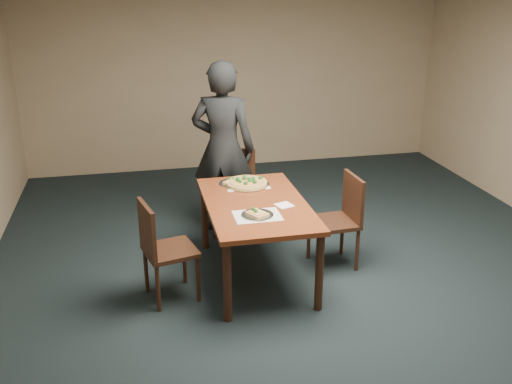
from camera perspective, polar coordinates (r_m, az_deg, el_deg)
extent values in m
plane|color=black|center=(5.11, 6.64, -10.90)|extent=(8.00, 8.00, 0.00)
plane|color=tan|center=(8.32, -1.99, 11.99)|extent=(6.00, 0.00, 6.00)
cube|color=#5D2712|center=(5.18, 0.00, -1.27)|extent=(0.90, 1.50, 0.04)
cylinder|color=black|center=(4.66, -2.89, -9.06)|extent=(0.07, 0.07, 0.70)
cylinder|color=black|center=(5.89, -5.17, -2.49)|extent=(0.07, 0.07, 0.70)
cylinder|color=black|center=(4.83, 6.35, -8.02)|extent=(0.07, 0.07, 0.70)
cylinder|color=black|center=(6.02, 2.21, -1.86)|extent=(0.07, 0.07, 0.70)
cube|color=black|center=(6.21, -2.26, -0.19)|extent=(0.54, 0.54, 0.04)
cylinder|color=black|center=(6.17, -4.17, -2.74)|extent=(0.04, 0.04, 0.43)
cylinder|color=black|center=(6.49, -3.51, -1.49)|extent=(0.04, 0.04, 0.43)
cylinder|color=black|center=(6.11, -0.86, -2.94)|extent=(0.04, 0.04, 0.43)
cylinder|color=black|center=(6.43, -0.37, -1.66)|extent=(0.04, 0.04, 0.43)
cube|color=black|center=(6.30, -1.98, 2.46)|extent=(0.41, 0.18, 0.44)
cube|color=black|center=(5.00, -8.56, -5.82)|extent=(0.51, 0.51, 0.04)
cylinder|color=black|center=(5.01, -5.80, -8.68)|extent=(0.04, 0.04, 0.43)
cylinder|color=black|center=(4.92, -9.78, -9.51)|extent=(0.04, 0.04, 0.43)
cylinder|color=black|center=(5.31, -7.17, -6.94)|extent=(0.04, 0.04, 0.43)
cylinder|color=black|center=(5.22, -10.93, -7.68)|extent=(0.04, 0.04, 0.43)
cube|color=black|center=(4.86, -10.85, -3.69)|extent=(0.13, 0.42, 0.44)
cube|color=black|center=(5.54, 7.77, -3.03)|extent=(0.44, 0.44, 0.04)
cylinder|color=black|center=(5.73, 5.29, -4.69)|extent=(0.04, 0.04, 0.43)
cylinder|color=black|center=(5.86, 8.60, -4.25)|extent=(0.04, 0.04, 0.43)
cylinder|color=black|center=(5.43, 6.63, -6.25)|extent=(0.04, 0.04, 0.43)
cylinder|color=black|center=(5.57, 10.09, -5.75)|extent=(0.04, 0.04, 0.43)
cube|color=black|center=(5.53, 9.70, -0.53)|extent=(0.06, 0.42, 0.44)
imported|color=black|center=(6.14, -3.31, 4.39)|extent=(0.81, 0.68, 1.88)
cube|color=white|center=(5.60, -0.94, 0.73)|extent=(0.42, 0.32, 0.00)
cube|color=white|center=(4.88, 0.13, -2.37)|extent=(0.40, 0.30, 0.00)
cylinder|color=silver|center=(5.60, -0.94, 0.80)|extent=(0.44, 0.44, 0.01)
cylinder|color=tan|center=(5.59, -0.94, 0.95)|extent=(0.40, 0.40, 0.02)
cylinder|color=#D6CB6F|center=(5.59, -0.94, 1.09)|extent=(0.36, 0.36, 0.01)
sphere|color=#164717|center=(5.56, -0.68, 1.14)|extent=(0.03, 0.03, 0.03)
sphere|color=#164717|center=(5.52, -0.11, 1.02)|extent=(0.04, 0.04, 0.04)
sphere|color=#164717|center=(5.66, -1.16, 1.52)|extent=(0.03, 0.03, 0.03)
sphere|color=#164717|center=(5.58, -1.77, 1.22)|extent=(0.04, 0.04, 0.04)
sphere|color=#164717|center=(5.60, -1.85, 1.29)|extent=(0.04, 0.04, 0.04)
sphere|color=#164717|center=(5.58, -0.43, 1.22)|extent=(0.03, 0.03, 0.03)
sphere|color=#164717|center=(5.64, 0.44, 1.46)|extent=(0.04, 0.04, 0.04)
sphere|color=#164717|center=(5.54, -1.58, 1.05)|extent=(0.03, 0.03, 0.03)
sphere|color=#164717|center=(5.57, -0.44, 1.15)|extent=(0.03, 0.03, 0.03)
sphere|color=#164717|center=(5.61, -0.72, 1.33)|extent=(0.03, 0.03, 0.03)
sphere|color=#164717|center=(5.62, -1.23, 1.37)|extent=(0.03, 0.03, 0.03)
sphere|color=#164717|center=(5.60, -1.86, 1.26)|extent=(0.03, 0.03, 0.03)
sphere|color=#164717|center=(5.49, -1.03, 0.89)|extent=(0.04, 0.04, 0.04)
sphere|color=#164717|center=(5.61, -0.30, 1.35)|extent=(0.04, 0.04, 0.04)
sphere|color=#164717|center=(5.62, -1.15, 1.40)|extent=(0.04, 0.04, 0.04)
cylinder|color=silver|center=(4.88, 0.13, -2.31)|extent=(0.28, 0.28, 0.01)
cube|color=tan|center=(4.87, 0.13, -2.17)|extent=(0.19, 0.21, 0.02)
cube|color=#D6CB6F|center=(4.87, 0.14, -2.05)|extent=(0.15, 0.17, 0.01)
sphere|color=#164717|center=(4.91, -0.27, -1.71)|extent=(0.03, 0.03, 0.03)
sphere|color=#164717|center=(4.87, -0.03, -1.91)|extent=(0.03, 0.03, 0.03)
cylinder|color=silver|center=(5.63, -2.30, 0.88)|extent=(0.28, 0.28, 0.01)
cube|color=tan|center=(5.63, -2.30, 1.00)|extent=(0.21, 0.21, 0.02)
cube|color=#D6CB6F|center=(5.62, -2.31, 1.11)|extent=(0.17, 0.16, 0.01)
sphere|color=#164717|center=(5.65, -2.66, 1.33)|extent=(0.03, 0.03, 0.03)
sphere|color=#164717|center=(5.65, -2.31, 1.34)|extent=(0.03, 0.03, 0.03)
cube|color=white|center=(5.10, 2.84, -1.33)|extent=(0.18, 0.18, 0.01)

